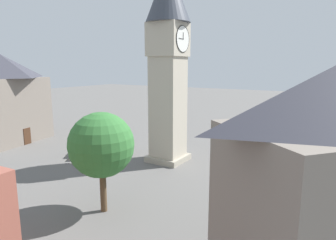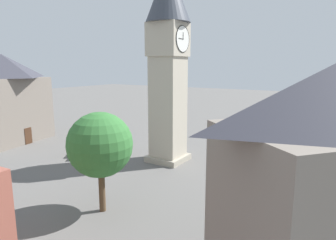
% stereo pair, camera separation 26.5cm
% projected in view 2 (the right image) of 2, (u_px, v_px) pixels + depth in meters
% --- Properties ---
extents(ground_plane, '(200.00, 200.00, 0.00)m').
position_uv_depth(ground_plane, '(168.00, 160.00, 31.23)').
color(ground_plane, '#605E5B').
extents(clock_tower, '(4.46, 4.46, 19.95)m').
position_uv_depth(clock_tower, '(168.00, 48.00, 29.13)').
color(clock_tower, '#A59C89').
rests_on(clock_tower, ground).
extents(car_blue_kerb, '(3.74, 4.35, 1.53)m').
position_uv_depth(car_blue_kerb, '(114.00, 133.00, 40.67)').
color(car_blue_kerb, '#2D5BB7').
rests_on(car_blue_kerb, ground).
extents(car_silver_kerb, '(4.33, 3.79, 1.53)m').
position_uv_depth(car_silver_kerb, '(85.00, 148.00, 33.00)').
color(car_silver_kerb, gold).
rests_on(car_silver_kerb, ground).
extents(car_red_corner, '(3.21, 4.46, 1.53)m').
position_uv_depth(car_red_corner, '(252.00, 148.00, 33.00)').
color(car_red_corner, '#2D5BB7').
rests_on(car_red_corner, ground).
extents(pedestrian, '(0.34, 0.52, 1.69)m').
position_uv_depth(pedestrian, '(86.00, 161.00, 27.93)').
color(pedestrian, black).
rests_on(pedestrian, ground).
extents(tree, '(4.40, 4.40, 6.93)m').
position_uv_depth(tree, '(100.00, 145.00, 19.52)').
color(tree, brown).
rests_on(tree, ground).
extents(building_shop_left, '(9.70, 9.41, 10.04)m').
position_uv_depth(building_shop_left, '(326.00, 192.00, 11.24)').
color(building_shop_left, slate).
rests_on(building_shop_left, ground).
extents(building_terrace_right, '(11.31, 8.84, 11.41)m').
position_uv_depth(building_terrace_right, '(5.00, 98.00, 38.05)').
color(building_terrace_right, slate).
rests_on(building_terrace_right, ground).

